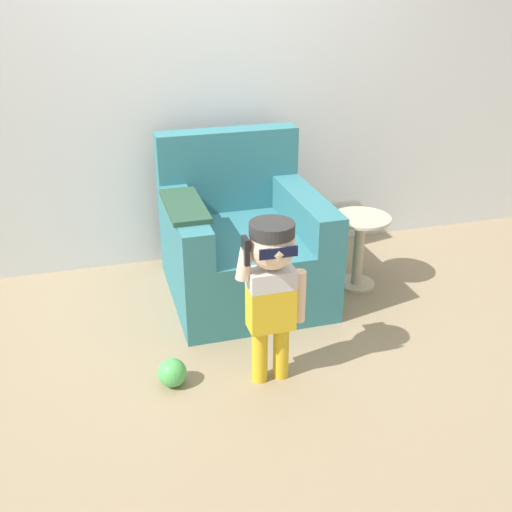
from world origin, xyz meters
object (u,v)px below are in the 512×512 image
Objects in this scene: armchair at (242,243)px; side_table at (359,245)px; person_child at (272,279)px; toy_ball at (172,373)px.

armchair reaches higher than side_table.
person_child is (-0.10, -0.96, 0.24)m from armchair.
person_child is at bearing -136.57° from side_table.
side_table is at bearing 28.39° from toy_ball.
side_table is 1.56m from toy_ball.
armchair is at bearing 83.88° from person_child.
toy_ball is (-0.60, -0.88, -0.26)m from armchair.
armchair is at bearing 55.66° from toy_ball.
toy_ball is (-1.36, -0.73, -0.22)m from side_table.
side_table is at bearing 43.43° from person_child.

